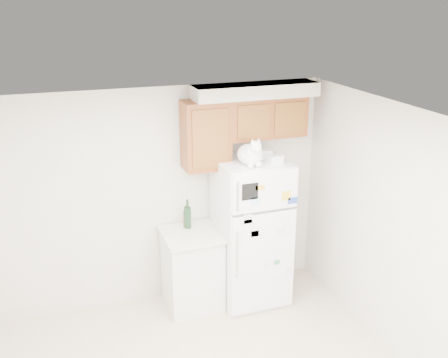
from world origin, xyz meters
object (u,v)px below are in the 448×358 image
refrigerator (251,232)px  cat (251,154)px  bottle_amber (186,216)px  storage_box_front (275,159)px  bottle_green (188,214)px  storage_box_back (265,154)px  base_counter (192,269)px

refrigerator → cat: bearing=-119.2°
refrigerator → bottle_amber: refrigerator is taller
cat → refrigerator: bearing=60.8°
storage_box_front → bottle_green: storage_box_front is taller
refrigerator → bottle_green: 0.76m
storage_box_front → bottle_green: 1.16m
cat → storage_box_front: bearing=-8.2°
storage_box_back → storage_box_front: 0.21m
base_counter → cat: cat is taller
refrigerator → cat: cat is taller
storage_box_front → storage_box_back: bearing=90.9°
bottle_amber → refrigerator: bearing=-17.7°
cat → storage_box_front: size_ratio=3.07×
storage_box_front → bottle_green: bearing=150.8°
storage_box_back → bottle_amber: (-0.87, 0.18, -0.70)m
cat → bottle_green: 1.01m
cat → storage_box_back: cat is taller
refrigerator → base_counter: refrigerator is taller
storage_box_back → storage_box_front: (0.03, -0.20, -0.01)m
base_counter → cat: (0.62, -0.20, 1.36)m
refrigerator → storage_box_back: storage_box_back is taller
storage_box_back → bottle_amber: size_ratio=0.69×
cat → base_counter: bearing=162.3°
base_counter → bottle_amber: 0.61m
storage_box_back → base_counter: bearing=-158.7°
cat → bottle_amber: cat is taller
refrigerator → storage_box_back: bearing=14.2°
base_counter → bottle_amber: (-0.02, 0.15, 0.59)m
refrigerator → bottle_green: size_ratio=5.00×
cat → storage_box_back: (0.23, 0.17, -0.07)m
refrigerator → base_counter: 0.80m
cat → storage_box_back: bearing=35.2°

